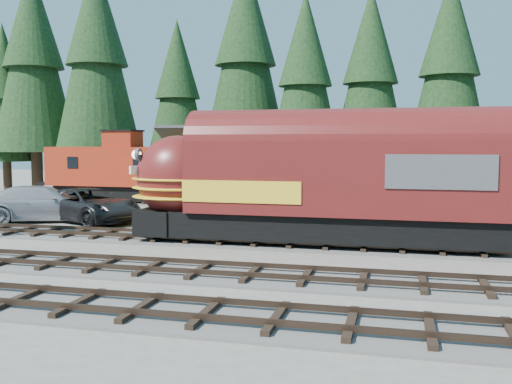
% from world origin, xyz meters
% --- Properties ---
extents(ground, '(120.00, 120.00, 0.00)m').
position_xyz_m(ground, '(0.00, 0.00, 0.00)').
color(ground, '#6B665B').
rests_on(ground, ground).
extents(track_siding, '(68.00, 3.20, 0.33)m').
position_xyz_m(track_siding, '(10.00, 4.00, 0.06)').
color(track_siding, '#4C4947').
rests_on(track_siding, ground).
extents(track_spur, '(32.00, 3.20, 0.33)m').
position_xyz_m(track_spur, '(-10.00, 18.00, 0.06)').
color(track_spur, '#4C4947').
rests_on(track_spur, ground).
extents(depot, '(12.80, 7.00, 5.30)m').
position_xyz_m(depot, '(-0.00, 10.50, 2.96)').
color(depot, yellow).
rests_on(depot, ground).
extents(conifer_backdrop, '(77.99, 21.42, 17.45)m').
position_xyz_m(conifer_backdrop, '(5.56, 24.28, 10.59)').
color(conifer_backdrop, black).
rests_on(conifer_backdrop, ground).
extents(locomotive, '(16.13, 3.21, 4.39)m').
position_xyz_m(locomotive, '(1.90, 4.00, 2.56)').
color(locomotive, black).
rests_on(locomotive, ground).
extents(caboose, '(9.37, 2.72, 4.87)m').
position_xyz_m(caboose, '(-14.59, 18.00, 2.44)').
color(caboose, black).
rests_on(caboose, ground).
extents(pickup_truck_a, '(7.42, 5.50, 1.87)m').
position_xyz_m(pickup_truck_a, '(-10.91, 8.37, 0.94)').
color(pickup_truck_a, black).
rests_on(pickup_truck_a, ground).
extents(pickup_truck_b, '(7.39, 5.38, 1.99)m').
position_xyz_m(pickup_truck_b, '(-13.46, 7.98, 0.99)').
color(pickup_truck_b, '#A5A7AD').
rests_on(pickup_truck_b, ground).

